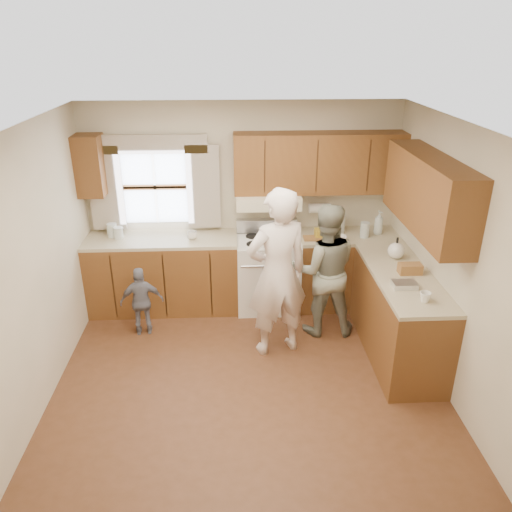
{
  "coord_description": "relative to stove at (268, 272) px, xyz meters",
  "views": [
    {
      "loc": [
        -0.13,
        -4.15,
        3.18
      ],
      "look_at": [
        0.1,
        0.4,
        1.15
      ],
      "focal_mm": 35.0,
      "sensor_mm": 36.0,
      "label": 1
    }
  ],
  "objects": [
    {
      "name": "room",
      "position": [
        -0.3,
        -1.44,
        0.78
      ],
      "size": [
        3.8,
        3.8,
        3.8
      ],
      "color": "#4F2E18",
      "rests_on": "ground"
    },
    {
      "name": "kitchen_fixtures",
      "position": [
        0.31,
        -0.36,
        0.37
      ],
      "size": [
        3.8,
        2.25,
        2.15
      ],
      "color": "#4E2810",
      "rests_on": "ground"
    },
    {
      "name": "stove",
      "position": [
        0.0,
        0.0,
        0.0
      ],
      "size": [
        0.76,
        0.67,
        1.07
      ],
      "color": "silver",
      "rests_on": "ground"
    },
    {
      "name": "woman_left",
      "position": [
        0.02,
        -0.98,
        0.46
      ],
      "size": [
        0.78,
        0.63,
        1.84
      ],
      "primitive_type": "imported",
      "rotation": [
        0.0,
        0.0,
        3.46
      ],
      "color": "silver",
      "rests_on": "ground"
    },
    {
      "name": "woman_right",
      "position": [
        0.58,
        -0.62,
        0.31
      ],
      "size": [
        0.77,
        0.61,
        1.55
      ],
      "primitive_type": "imported",
      "rotation": [
        0.0,
        0.0,
        3.11
      ],
      "color": "#243924",
      "rests_on": "ground"
    },
    {
      "name": "child",
      "position": [
        -1.47,
        -0.59,
        -0.05
      ],
      "size": [
        0.51,
        0.26,
        0.83
      ],
      "primitive_type": "imported",
      "rotation": [
        0.0,
        0.0,
        3.27
      ],
      "color": "slate",
      "rests_on": "ground"
    }
  ]
}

